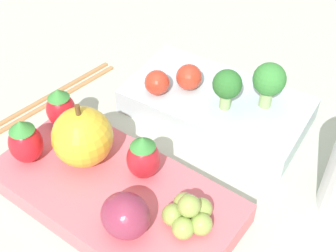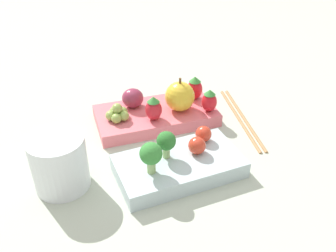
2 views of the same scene
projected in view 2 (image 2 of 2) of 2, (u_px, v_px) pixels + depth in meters
ground_plane at (167, 145)px, 0.62m from camera, size 4.00×4.00×0.00m
bento_box_savoury at (180, 166)px, 0.56m from camera, size 0.20×0.12×0.03m
bento_box_fruit at (158, 115)px, 0.68m from camera, size 0.22×0.12×0.02m
broccoli_floret_0 at (151, 155)px, 0.51m from camera, size 0.03×0.03×0.05m
broccoli_floret_1 at (166, 142)px, 0.54m from camera, size 0.03×0.03×0.04m
cherry_tomato_0 at (197, 146)px, 0.55m from camera, size 0.03×0.03×0.03m
cherry_tomato_1 at (204, 134)px, 0.58m from camera, size 0.03×0.03×0.03m
apple at (180, 96)px, 0.66m from camera, size 0.05×0.05×0.06m
strawberry_0 at (154, 108)px, 0.64m from camera, size 0.03×0.03×0.04m
strawberry_1 at (195, 88)px, 0.70m from camera, size 0.03×0.03×0.05m
strawberry_2 at (209, 101)px, 0.66m from camera, size 0.03×0.03×0.04m
plum at (133, 98)px, 0.67m from camera, size 0.04×0.04×0.04m
grape_cluster at (118, 114)px, 0.64m from camera, size 0.04×0.04×0.03m
drinking_cup at (59, 163)px, 0.52m from camera, size 0.08×0.08×0.08m
chopsticks_pair at (242, 117)px, 0.69m from camera, size 0.03×0.21×0.01m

